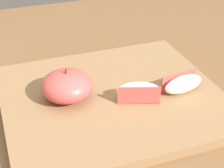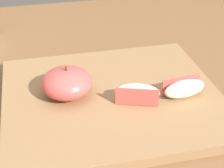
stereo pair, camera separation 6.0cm
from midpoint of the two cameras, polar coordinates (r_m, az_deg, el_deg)
name	(u,v)px [view 1 (the left image)]	position (r m, az deg, el deg)	size (l,w,h in m)	color
dining_table	(101,136)	(0.70, -4.17, -8.16)	(1.35, 0.97, 0.76)	brown
cutting_board	(112,98)	(0.61, -2.79, -2.32)	(0.36, 0.32, 0.02)	olive
apple_half_skin_up	(67,86)	(0.60, -9.89, -0.33)	(0.08, 0.08, 0.05)	#D14C47
apple_wedge_middle	(138,91)	(0.59, 1.24, -1.23)	(0.08, 0.05, 0.03)	#F4EACC
apple_wedge_back	(183,84)	(0.61, 8.25, -0.08)	(0.07, 0.03, 0.03)	#F4EACC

